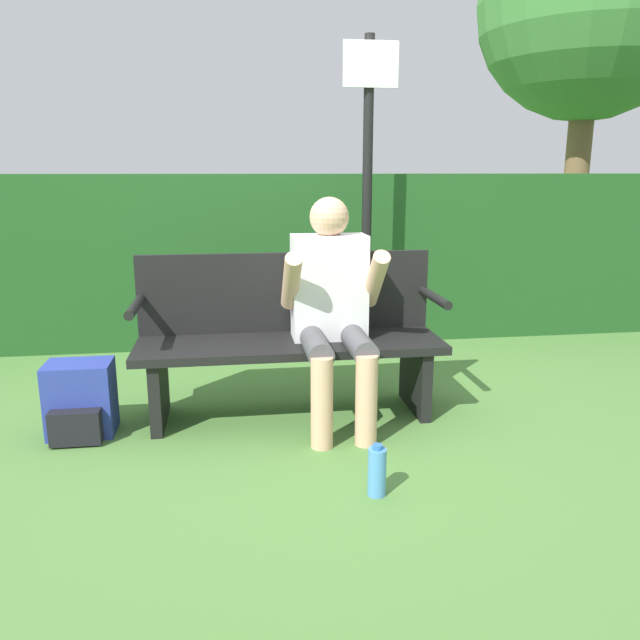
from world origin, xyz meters
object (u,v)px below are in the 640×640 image
Objects in this scene: signpost at (368,178)px; tree at (592,6)px; park_bench at (289,336)px; parked_car at (20,201)px; water_bottle at (377,471)px; person_seated at (332,301)px; backpack at (80,401)px.

tree is at bearing 43.54° from signpost.
park_bench is 1.48m from signpost.
signpost is 0.51× the size of parked_car.
water_bottle is 0.10× the size of signpost.
water_bottle is at bearing -86.76° from person_seated.
tree is (9.60, -9.01, 2.69)m from parked_car.
backpack is at bearing -178.17° from person_seated.
signpost is at bearing -155.13° from parked_car.
backpack is 0.17× the size of signpost.
park_bench is 1.10m from water_bottle.
water_bottle is (1.38, -0.83, -0.07)m from backpack.
water_bottle is (0.27, -1.01, -0.33)m from park_bench.
signpost reaches higher than water_bottle.
signpost is at bearing 69.11° from person_seated.
water_bottle is at bearing -100.86° from signpost.
park_bench is 7.29× the size of water_bottle.
signpost is 13.77m from parked_car.
person_seated is at bearing 93.24° from water_bottle.
person_seated is 1.04m from water_bottle.
water_bottle is 2.38m from signpost.
park_bench is 0.36× the size of tree.
tree is (3.50, 3.32, 2.00)m from signpost.
tree reaches higher than person_seated.
backpack is 1.68× the size of water_bottle.
signpost reaches higher than backpack.
signpost is (1.77, 1.19, 1.11)m from backpack.
parked_car reaches higher than person_seated.
parked_car is (-4.34, 13.52, 0.42)m from backpack.
parked_car is at bearing 111.71° from water_bottle.
person_seated is at bearing -110.89° from signpost.
signpost is 0.48× the size of tree.
backpack is 2.40m from signpost.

